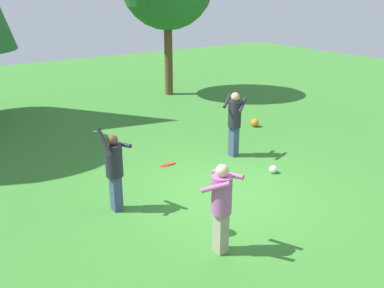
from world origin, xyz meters
name	(u,v)px	position (x,y,z in m)	size (l,w,h in m)	color
ground_plane	(223,194)	(0.00, 0.00, 0.00)	(40.00, 40.00, 0.00)	#387A2D
person_thrower	(114,166)	(-2.19, 0.69, 0.95)	(0.59, 0.58, 1.76)	#38476B
person_catcher	(221,202)	(-1.37, -1.64, 0.95)	(0.66, 0.69, 1.61)	gray
person_bystander	(234,119)	(1.63, 1.61, 1.03)	(0.75, 0.72, 1.72)	#38476B
frisbee	(168,165)	(-1.79, -0.68, 1.37)	(0.29, 0.28, 0.11)	red
ball_white	(273,169)	(1.69, 0.18, 0.10)	(0.19, 0.19, 0.19)	white
ball_orange	(255,123)	(3.81, 3.14, 0.13)	(0.26, 0.26, 0.26)	orange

